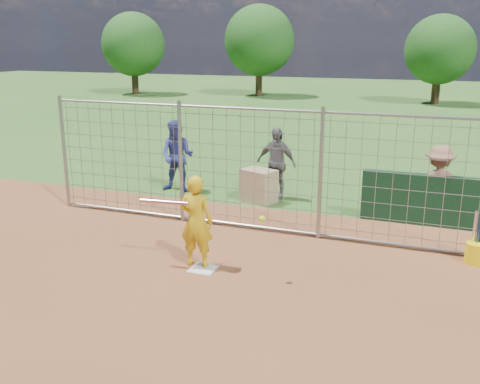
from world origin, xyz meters
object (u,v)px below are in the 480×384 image
at_px(batter, 196,221).
at_px(bystander_c, 438,185).
at_px(bystander_a, 177,156).
at_px(equipment_bin, 259,186).
at_px(bucket_with_bats, 475,250).
at_px(bystander_b, 276,163).

bearing_deg(batter, bystander_c, -138.06).
height_order(batter, bystander_a, bystander_a).
relative_size(bystander_a, bystander_c, 1.08).
distance_m(bystander_a, equipment_bin, 2.34).
height_order(bystander_c, bucket_with_bats, bystander_c).
distance_m(bystander_b, equipment_bin, 0.72).
bearing_deg(bucket_with_bats, equipment_bin, 155.16).
relative_size(batter, bystander_a, 0.88).
relative_size(batter, bucket_with_bats, 1.67).
relative_size(bystander_a, bystander_b, 1.04).
xyz_separation_m(bystander_a, equipment_bin, (2.28, -0.17, -0.52)).
distance_m(batter, bystander_a, 4.93).
bearing_deg(bucket_with_bats, bystander_a, 161.33).
xyz_separation_m(bystander_a, bucket_with_bats, (7.06, -2.38, -0.68)).
height_order(bystander_b, equipment_bin, bystander_b).
bearing_deg(bystander_a, equipment_bin, -9.02).
xyz_separation_m(bystander_b, bucket_with_bats, (4.49, -2.66, -0.65)).
bearing_deg(batter, bucket_with_bats, -161.08).
bearing_deg(bucket_with_bats, bystander_b, 149.37).
xyz_separation_m(batter, bystander_b, (0.04, 4.49, 0.08)).
bearing_deg(bystander_b, bystander_c, 0.18).
xyz_separation_m(equipment_bin, bucket_with_bats, (4.78, -2.21, -0.15)).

